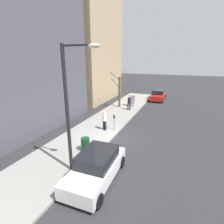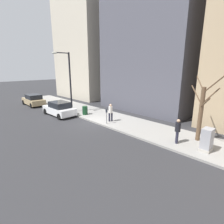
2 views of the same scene
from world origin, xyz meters
name	(u,v)px [view 1 (image 1 of 2)]	position (x,y,z in m)	size (l,w,h in m)	color
ground_plane	(112,140)	(0.00, 0.00, 0.00)	(120.00, 120.00, 0.00)	#2B2B2D
sidewalk	(90,134)	(2.00, 0.00, 0.07)	(4.00, 36.00, 0.15)	gray
parked_car_red	(158,95)	(-1.19, -14.99, 0.74)	(1.94, 4.21, 1.52)	red
parked_car_white	(97,167)	(-1.00, 4.56, 0.74)	(2.01, 4.24, 1.52)	white
parking_meter	(114,121)	(0.45, -1.48, 0.98)	(0.14, 0.10, 1.35)	slate
utility_box	(132,101)	(1.30, -9.61, 0.85)	(0.83, 0.61, 1.43)	#A8A399
streetlamp	(71,102)	(0.28, 4.56, 4.02)	(1.97, 0.32, 6.50)	black
bare_tree	(120,90)	(2.61, -8.63, 2.23)	(1.86, 2.30, 4.56)	brown
trash_bin	(85,144)	(0.90, 2.48, 0.60)	(0.56, 0.56, 0.90)	#14381E
pedestrian_near_meter	(129,102)	(1.10, -7.83, 1.09)	(0.37, 0.36, 1.66)	#1E1E2D
pedestrian_midblock	(105,119)	(1.22, -1.20, 1.09)	(0.37, 0.36, 1.66)	#1E1E2D
office_tower_left	(75,8)	(10.66, -12.19, 12.78)	(10.32, 10.32, 25.55)	tan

